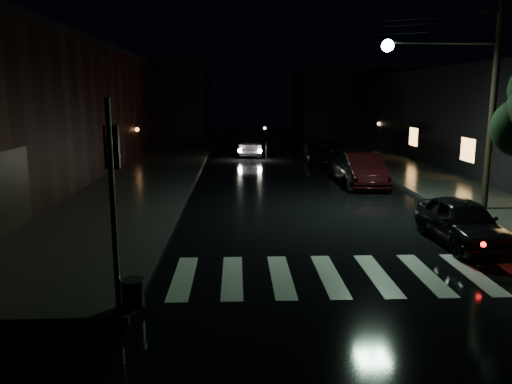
{
  "coord_description": "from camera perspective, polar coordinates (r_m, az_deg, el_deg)",
  "views": [
    {
      "loc": [
        0.14,
        -11.12,
        4.41
      ],
      "look_at": [
        0.68,
        3.18,
        1.6
      ],
      "focal_mm": 35.0,
      "sensor_mm": 36.0,
      "label": 1
    }
  ],
  "objects": [
    {
      "name": "sidewalk_left",
      "position": [
        26.01,
        -13.56,
        1.21
      ],
      "size": [
        6.0,
        44.0,
        0.15
      ],
      "primitive_type": "cube",
      "color": "#282826",
      "rests_on": "ground"
    },
    {
      "name": "crosswalk",
      "position": [
        12.75,
        11.07,
        -9.31
      ],
      "size": [
        9.0,
        3.0,
        0.01
      ],
      "primitive_type": "cube",
      "color": "beige",
      "rests_on": "ground"
    },
    {
      "name": "sidewalk_right",
      "position": [
        27.33,
        18.99,
        1.38
      ],
      "size": [
        4.0,
        44.0,
        0.15
      ],
      "primitive_type": "cube",
      "color": "#282826",
      "rests_on": "ground"
    },
    {
      "name": "parked_car_b",
      "position": [
        24.94,
        12.15,
        2.52
      ],
      "size": [
        1.95,
        4.9,
        1.59
      ],
      "primitive_type": "imported",
      "rotation": [
        0.0,
        0.0,
        -0.06
      ],
      "color": "black",
      "rests_on": "ground"
    },
    {
      "name": "building_left",
      "position": [
        29.73,
        -26.58,
        8.2
      ],
      "size": [
        10.0,
        36.0,
        7.0
      ],
      "primitive_type": "cube",
      "color": "black",
      "rests_on": "ground"
    },
    {
      "name": "ground",
      "position": [
        11.97,
        -2.74,
        -10.54
      ],
      "size": [
        120.0,
        120.0,
        0.0
      ],
      "primitive_type": "plane",
      "color": "black",
      "rests_on": "ground"
    },
    {
      "name": "utility_pole",
      "position": [
        20.1,
        23.88,
        10.72
      ],
      "size": [
        4.92,
        0.44,
        8.0
      ],
      "color": "black",
      "rests_on": "ground"
    },
    {
      "name": "parked_car_d",
      "position": [
        33.12,
        7.69,
        4.61
      ],
      "size": [
        2.68,
        5.26,
        1.42
      ],
      "primitive_type": "imported",
      "rotation": [
        0.0,
        0.0,
        -0.06
      ],
      "color": "black",
      "rests_on": "ground"
    },
    {
      "name": "oncoming_car",
      "position": [
        36.39,
        -0.33,
        5.33
      ],
      "size": [
        2.1,
        4.65,
        1.48
      ],
      "primitive_type": "imported",
      "rotation": [
        0.0,
        0.0,
        3.02
      ],
      "color": "black",
      "rests_on": "ground"
    },
    {
      "name": "parked_car_c",
      "position": [
        25.21,
        11.63,
        2.56
      ],
      "size": [
        2.21,
        5.28,
        1.52
      ],
      "primitive_type": "imported",
      "rotation": [
        0.0,
        0.0,
        0.02
      ],
      "color": "black",
      "rests_on": "ground"
    },
    {
      "name": "parked_car_a",
      "position": [
        16.06,
        22.49,
        -3.14
      ],
      "size": [
        1.73,
        4.1,
        1.39
      ],
      "primitive_type": "imported",
      "rotation": [
        0.0,
        0.0,
        0.02
      ],
      "color": "black",
      "rests_on": "ground"
    },
    {
      "name": "building_far_left",
      "position": [
        57.03,
        -12.65,
        10.44
      ],
      "size": [
        14.0,
        10.0,
        8.0
      ],
      "primitive_type": "cube",
      "color": "black",
      "rests_on": "ground"
    },
    {
      "name": "signal_pole_corner",
      "position": [
        10.33,
        -14.92,
        -5.4
      ],
      "size": [
        0.68,
        0.61,
        4.2
      ],
      "color": "slate",
      "rests_on": "ground"
    },
    {
      "name": "building_far_right",
      "position": [
        57.82,
        11.86,
        9.98
      ],
      "size": [
        14.0,
        10.0,
        7.0
      ],
      "primitive_type": "cube",
      "color": "black",
      "rests_on": "ground"
    }
  ]
}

